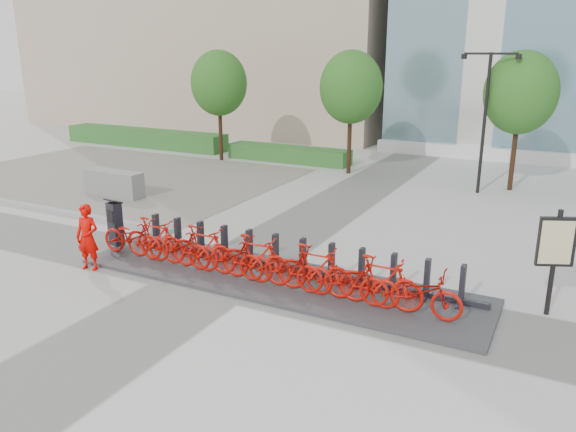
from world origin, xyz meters
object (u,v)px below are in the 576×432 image
at_px(kiosk, 115,223).
at_px(jersey_barrier, 114,183).
at_px(map_sign, 556,246).
at_px(bike_0, 132,237).
at_px(worker_red, 88,237).

relative_size(kiosk, jersey_barrier, 0.54).
distance_m(kiosk, map_sign, 10.56).
bearing_deg(kiosk, bike_0, -14.76).
bearing_deg(map_sign, worker_red, 169.43).
relative_size(bike_0, map_sign, 0.85).
height_order(bike_0, worker_red, worker_red).
distance_m(worker_red, map_sign, 10.25).
bearing_deg(map_sign, jersey_barrier, 143.48).
bearing_deg(worker_red, bike_0, 56.33).
xyz_separation_m(bike_0, jersey_barrier, (-5.02, 4.55, -0.11)).
relative_size(bike_0, jersey_barrier, 0.78).
bearing_deg(worker_red, jersey_barrier, 118.44).
relative_size(jersey_barrier, map_sign, 1.09).
xyz_separation_m(worker_red, jersey_barrier, (-4.59, 5.59, -0.35)).
bearing_deg(worker_red, map_sign, 2.66).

